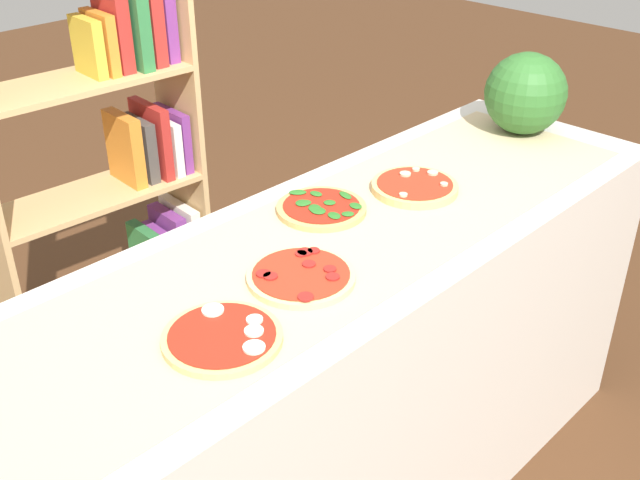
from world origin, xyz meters
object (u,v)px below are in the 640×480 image
(pizza_mushroom_3, at_px, (415,187))
(watermelon, at_px, (525,94))
(pizza_pepperoni_1, at_px, (301,276))
(pizza_spinach_2, at_px, (321,208))
(bookshelf, at_px, (123,192))
(pizza_mozzarella_0, at_px, (223,337))

(pizza_mushroom_3, relative_size, watermelon, 0.92)
(pizza_pepperoni_1, distance_m, watermelon, 1.10)
(pizza_mushroom_3, distance_m, watermelon, 0.58)
(pizza_spinach_2, relative_size, bookshelf, 0.15)
(watermelon, bearing_deg, pizza_mushroom_3, -177.60)
(pizza_pepperoni_1, relative_size, pizza_spinach_2, 1.03)
(watermelon, xyz_separation_m, bookshelf, (-0.90, 0.92, -0.34))
(pizza_mozzarella_0, bearing_deg, pizza_mushroom_3, 10.42)
(pizza_mozzarella_0, xyz_separation_m, bookshelf, (0.45, 1.08, -0.22))
(pizza_mushroom_3, height_order, watermelon, watermelon)
(pizza_mushroom_3, bearing_deg, pizza_spinach_2, 159.82)
(pizza_mozzarella_0, xyz_separation_m, pizza_mushroom_3, (0.78, 0.14, 0.00))
(pizza_mozzarella_0, height_order, watermelon, watermelon)
(pizza_spinach_2, distance_m, bookshelf, 0.88)
(pizza_pepperoni_1, xyz_separation_m, bookshelf, (0.19, 1.04, -0.22))
(pizza_spinach_2, distance_m, watermelon, 0.84)
(pizza_mozzarella_0, relative_size, pizza_spinach_2, 1.02)
(pizza_mozzarella_0, bearing_deg, watermelon, 7.07)
(pizza_pepperoni_1, relative_size, pizza_mushroom_3, 1.03)
(pizza_mozzarella_0, distance_m, watermelon, 1.37)
(pizza_mushroom_3, bearing_deg, bookshelf, 109.48)
(pizza_mushroom_3, bearing_deg, pizza_pepperoni_1, -169.58)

